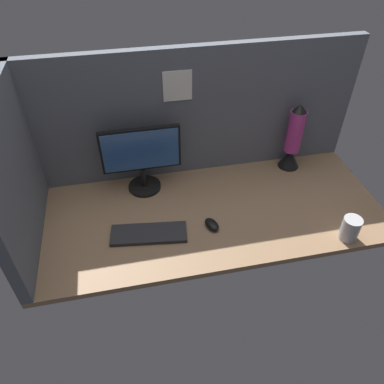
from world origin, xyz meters
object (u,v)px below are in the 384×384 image
Objects in this scene: keyboard at (149,234)px; mouse at (212,224)px; lava_lamp at (293,142)px; monitor at (142,157)px; mug_steel at (350,229)px.

keyboard is 31.52cm from mouse.
monitor is at bearing -178.48° from lava_lamp.
mug_steel reaches higher than keyboard.
mouse is (29.51, -38.00, -19.24)cm from monitor.
mouse is at bearing 162.04° from mug_steel.
monitor is 4.37× the size of mouse.
lava_lamp is at bearing 94.72° from mug_steel.
mug_steel is at bearing -85.28° from lava_lamp.
keyboard is at bearing 167.33° from mug_steel.
keyboard is 2.99× the size of mug_steel.
mug_steel reaches higher than mouse.
monitor is at bearing 147.69° from mug_steel.
lava_lamp is at bearing 1.52° from monitor.
keyboard is 0.90× the size of lava_lamp.
keyboard is 96.67cm from mug_steel.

